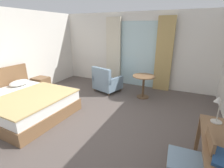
# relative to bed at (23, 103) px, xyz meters

# --- Properties ---
(ground) EXTENTS (6.32, 6.67, 0.10)m
(ground) POSITION_rel_bed_xyz_m (1.76, 0.41, -0.35)
(ground) COLOR #564C47
(wall_back) EXTENTS (5.92, 0.12, 2.64)m
(wall_back) POSITION_rel_bed_xyz_m (1.76, 3.48, 1.02)
(wall_back) COLOR silver
(wall_back) RESTS_ON ground
(wall_left) EXTENTS (0.12, 6.27, 2.64)m
(wall_left) POSITION_rel_bed_xyz_m (-1.15, 0.41, 1.02)
(wall_left) COLOR silver
(wall_left) RESTS_ON ground
(balcony_glass_door) EXTENTS (1.42, 0.02, 2.32)m
(balcony_glass_door) POSITION_rel_bed_xyz_m (1.93, 3.40, 0.87)
(balcony_glass_door) COLOR silver
(balcony_glass_door) RESTS_ON ground
(curtain_panel_left) EXTENTS (0.56, 0.10, 2.47)m
(curtain_panel_left) POSITION_rel_bed_xyz_m (1.00, 3.30, 0.94)
(curtain_panel_left) COLOR beige
(curtain_panel_left) RESTS_ON ground
(curtain_panel_right) EXTENTS (0.55, 0.10, 2.47)m
(curtain_panel_right) POSITION_rel_bed_xyz_m (2.86, 3.30, 0.94)
(curtain_panel_right) COLOR tan
(curtain_panel_right) RESTS_ON ground
(bed) EXTENTS (2.22, 1.91, 1.06)m
(bed) POSITION_rel_bed_xyz_m (0.00, 0.00, 0.00)
(bed) COLOR brown
(bed) RESTS_ON ground
(nightstand) EXTENTS (0.49, 0.44, 0.51)m
(nightstand) POSITION_rel_bed_xyz_m (-0.83, 1.35, -0.04)
(nightstand) COLOR brown
(nightstand) RESTS_ON ground
(desk_chair) EXTENTS (0.50, 0.48, 0.89)m
(desk_chair) POSITION_rel_bed_xyz_m (3.88, -0.46, 0.19)
(desk_chair) COLOR gray
(desk_chair) RESTS_ON ground
(desk_lamp) EXTENTS (0.18, 0.19, 0.45)m
(desk_lamp) POSITION_rel_bed_xyz_m (4.12, 0.16, 0.72)
(desk_lamp) COLOR #B7B2A8
(desk_lamp) RESTS_ON writing_desk
(closed_book) EXTENTS (0.26, 0.37, 0.04)m
(closed_book) POSITION_rel_bed_xyz_m (4.13, -0.66, 0.46)
(closed_book) COLOR navy
(closed_book) RESTS_ON writing_desk
(armchair_by_window) EXTENTS (0.97, 0.94, 0.87)m
(armchair_by_window) POSITION_rel_bed_xyz_m (1.19, 2.31, 0.04)
(armchair_by_window) COLOR gray
(armchair_by_window) RESTS_ON ground
(round_cafe_table) EXTENTS (0.69, 0.69, 0.71)m
(round_cafe_table) POSITION_rel_bed_xyz_m (2.47, 2.35, 0.23)
(round_cafe_table) COLOR brown
(round_cafe_table) RESTS_ON ground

